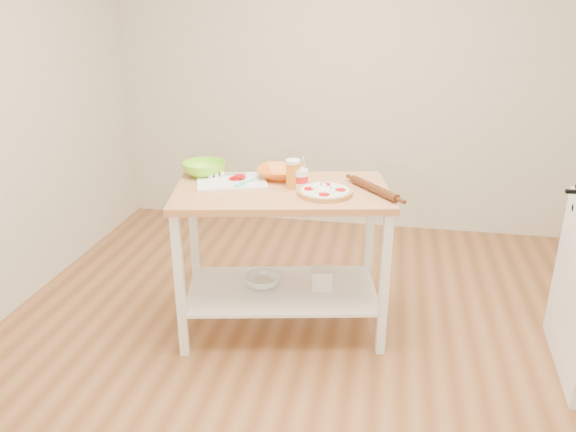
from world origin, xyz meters
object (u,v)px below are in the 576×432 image
at_px(beer_pint, 293,174).
at_px(pizza, 325,192).
at_px(cutting_board, 231,181).
at_px(knife, 218,175).
at_px(orange_bowl, 280,173).
at_px(prep_island, 282,229).
at_px(green_bowl, 204,169).
at_px(shelf_bin, 322,278).
at_px(spatula, 244,183).
at_px(rolling_pin, 374,189).
at_px(yogurt_tub, 300,178).
at_px(shelf_glass_bowl, 263,281).

bearing_deg(beer_pint, pizza, -23.34).
relative_size(cutting_board, knife, 1.85).
bearing_deg(cutting_board, knife, 129.14).
bearing_deg(orange_bowl, prep_island, -75.80).
xyz_separation_m(green_bowl, beer_pint, (0.57, -0.13, 0.04)).
distance_m(cutting_board, beer_pint, 0.38).
relative_size(prep_island, knife, 5.14).
distance_m(pizza, cutting_board, 0.58).
relative_size(green_bowl, shelf_bin, 2.14).
distance_m(prep_island, spatula, 0.35).
relative_size(prep_island, rolling_pin, 3.33).
relative_size(knife, yogurt_tub, 1.35).
xyz_separation_m(beer_pint, yogurt_tub, (0.04, 0.01, -0.03)).
bearing_deg(rolling_pin, prep_island, -176.57).
relative_size(cutting_board, green_bowl, 1.84).
distance_m(pizza, beer_pint, 0.22).
bearing_deg(knife, rolling_pin, -26.32).
bearing_deg(beer_pint, cutting_board, 175.25).
relative_size(prep_island, green_bowl, 5.10).
bearing_deg(spatula, cutting_board, 97.10).
relative_size(orange_bowl, beer_pint, 1.64).
bearing_deg(orange_bowl, shelf_bin, -25.14).
height_order(knife, green_bowl, green_bowl).
relative_size(orange_bowl, rolling_pin, 0.68).
height_order(beer_pint, shelf_glass_bowl, beer_pint).
relative_size(cutting_board, beer_pint, 2.92).
bearing_deg(prep_island, shelf_bin, 15.29).
relative_size(prep_island, spatula, 8.95).
distance_m(yogurt_tub, rolling_pin, 0.42).
relative_size(knife, beer_pint, 1.57).
bearing_deg(shelf_glass_bowl, shelf_bin, 7.92).
distance_m(cutting_board, spatula, 0.11).
height_order(cutting_board, shelf_glass_bowl, cutting_board).
relative_size(pizza, beer_pint, 1.87).
distance_m(cutting_board, rolling_pin, 0.83).
bearing_deg(prep_island, green_bowl, 161.79).
height_order(cutting_board, orange_bowl, orange_bowl).
xyz_separation_m(rolling_pin, shelf_glass_bowl, (-0.64, -0.02, -0.63)).
bearing_deg(cutting_board, shelf_bin, -19.06).
bearing_deg(shelf_glass_bowl, knife, 158.46).
bearing_deg(yogurt_tub, knife, 170.57).
height_order(knife, orange_bowl, orange_bowl).
bearing_deg(spatula, green_bowl, 100.22).
relative_size(pizza, shelf_bin, 2.52).
bearing_deg(prep_island, rolling_pin, 3.43).
relative_size(yogurt_tub, shelf_bin, 1.57).
bearing_deg(shelf_glass_bowl, cutting_board, 164.70).
distance_m(green_bowl, yogurt_tub, 0.62).
xyz_separation_m(spatula, shelf_bin, (0.46, 0.05, -0.60)).
bearing_deg(spatula, prep_island, -53.69).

